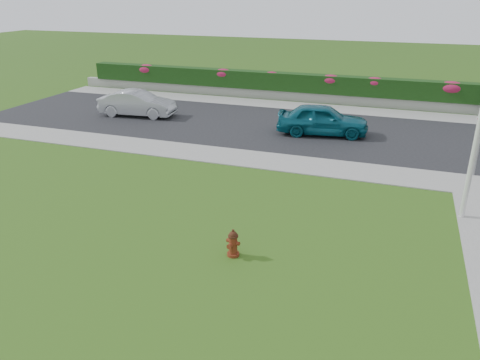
% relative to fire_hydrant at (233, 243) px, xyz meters
% --- Properties ---
extents(ground, '(120.00, 120.00, 0.00)m').
position_rel_fire_hydrant_xyz_m(ground, '(-0.19, -1.59, -0.37)').
color(ground, black).
rests_on(ground, ground).
extents(street_far, '(26.00, 8.00, 0.04)m').
position_rel_fire_hydrant_xyz_m(street_far, '(-5.19, 12.41, -0.35)').
color(street_far, black).
rests_on(street_far, ground).
extents(sidewalk_far, '(24.00, 2.00, 0.04)m').
position_rel_fire_hydrant_xyz_m(sidewalk_far, '(-6.19, 7.41, -0.35)').
color(sidewalk_far, gray).
rests_on(sidewalk_far, ground).
extents(sidewalk_beyond, '(34.00, 2.00, 0.04)m').
position_rel_fire_hydrant_xyz_m(sidewalk_beyond, '(-1.19, 17.41, -0.35)').
color(sidewalk_beyond, gray).
rests_on(sidewalk_beyond, ground).
extents(retaining_wall, '(34.00, 0.40, 0.60)m').
position_rel_fire_hydrant_xyz_m(retaining_wall, '(-1.19, 18.91, -0.07)').
color(retaining_wall, gray).
rests_on(retaining_wall, ground).
extents(hedge, '(32.00, 0.90, 1.10)m').
position_rel_fire_hydrant_xyz_m(hedge, '(-1.19, 19.01, 0.78)').
color(hedge, black).
rests_on(hedge, retaining_wall).
extents(fire_hydrant, '(0.40, 0.38, 0.77)m').
position_rel_fire_hydrant_xyz_m(fire_hydrant, '(0.00, 0.00, 0.00)').
color(fire_hydrant, '#53240D').
rests_on(fire_hydrant, ground).
extents(sedan_teal, '(4.55, 2.39, 1.48)m').
position_rel_fire_hydrant_xyz_m(sedan_teal, '(0.25, 11.89, 0.41)').
color(sedan_teal, '#0D5565').
rests_on(sedan_teal, street_far).
extents(sedan_silver, '(4.34, 1.90, 1.39)m').
position_rel_fire_hydrant_xyz_m(sedan_silver, '(-10.07, 12.11, 0.37)').
color(sedan_silver, '#A4A7AC').
rests_on(sedan_silver, street_far).
extents(flower_clump_a, '(1.34, 0.86, 0.67)m').
position_rel_fire_hydrant_xyz_m(flower_clump_a, '(-13.31, 18.91, 1.07)').
color(flower_clump_a, '#C32152').
rests_on(flower_clump_a, hedge).
extents(flower_clump_b, '(1.27, 0.82, 0.63)m').
position_rel_fire_hydrant_xyz_m(flower_clump_b, '(-7.59, 18.91, 1.08)').
color(flower_clump_b, '#C32152').
rests_on(flower_clump_b, hedge).
extents(flower_clump_c, '(1.02, 0.65, 0.51)m').
position_rel_fire_hydrant_xyz_m(flower_clump_c, '(-4.27, 18.91, 1.13)').
color(flower_clump_c, '#C32152').
rests_on(flower_clump_c, hedge).
extents(flower_clump_d, '(1.27, 0.81, 0.63)m').
position_rel_fire_hydrant_xyz_m(flower_clump_d, '(-0.53, 18.91, 1.08)').
color(flower_clump_d, '#C32152').
rests_on(flower_clump_d, hedge).
extents(flower_clump_e, '(1.20, 0.77, 0.60)m').
position_rel_fire_hydrant_xyz_m(flower_clump_e, '(2.08, 18.91, 1.10)').
color(flower_clump_e, '#C32152').
rests_on(flower_clump_e, hedge).
extents(flower_clump_f, '(1.45, 0.93, 0.72)m').
position_rel_fire_hydrant_xyz_m(flower_clump_f, '(6.31, 18.91, 1.05)').
color(flower_clump_f, '#C32152').
rests_on(flower_clump_f, hedge).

